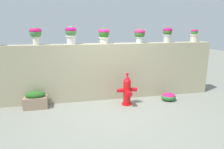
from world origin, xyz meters
name	(u,v)px	position (x,y,z in m)	size (l,w,h in m)	color
ground_plane	(115,113)	(0.00, 0.00, 0.00)	(24.00, 24.00, 0.00)	gray
stone_wall	(106,71)	(0.00, 1.16, 0.81)	(6.45, 0.39, 1.61)	tan
potted_plant_1	(36,33)	(-1.87, 1.20, 1.91)	(0.32, 0.32, 0.46)	beige
potted_plant_2	(71,33)	(-0.96, 1.13, 1.90)	(0.31, 0.31, 0.48)	silver
potted_plant_3	(104,34)	(-0.05, 1.18, 1.87)	(0.31, 0.31, 0.44)	beige
potted_plant_4	(140,34)	(0.99, 1.14, 1.87)	(0.31, 0.31, 0.42)	silver
potted_plant_5	(167,33)	(1.89, 1.19, 1.89)	(0.28, 0.28, 0.45)	beige
potted_plant_6	(194,35)	(2.79, 1.18, 1.84)	(0.25, 0.25, 0.40)	beige
fire_hydrant	(127,91)	(0.45, 0.48, 0.40)	(0.55, 0.43, 0.88)	red
flower_bush_left	(169,96)	(1.72, 0.54, 0.12)	(0.42, 0.38, 0.22)	#2A6D30
planter_box	(36,100)	(-1.95, 0.76, 0.22)	(0.60, 0.33, 0.46)	#93775F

